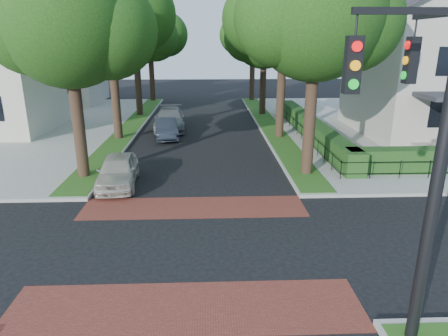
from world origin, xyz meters
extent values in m
plane|color=black|center=(0.00, 0.00, 0.00)|extent=(120.00, 120.00, 0.00)
cube|color=gray|center=(19.50, 19.00, 0.07)|extent=(30.00, 30.00, 0.15)
cube|color=maroon|center=(0.00, 3.20, 0.01)|extent=(9.00, 2.20, 0.01)
cube|color=maroon|center=(0.00, -3.20, 0.01)|extent=(9.00, 2.20, 0.01)
cube|color=#224D16|center=(5.40, 19.10, 0.16)|extent=(1.60, 29.80, 0.02)
cube|color=#224D16|center=(-5.40, 19.10, 0.16)|extent=(1.60, 29.80, 0.02)
cylinder|color=black|center=(5.50, 7.00, 3.83)|extent=(0.56, 0.56, 7.35)
sphere|color=#16370F|center=(5.50, 7.00, 7.71)|extent=(6.20, 6.20, 6.20)
sphere|color=#16370F|center=(7.21, 7.30, 7.31)|extent=(4.65, 4.65, 4.65)
sphere|color=#16370F|center=(3.95, 6.80, 7.41)|extent=(4.34, 4.34, 4.34)
sphere|color=#16370F|center=(5.60, 8.55, 8.21)|extent=(4.03, 4.03, 4.03)
cylinder|color=black|center=(5.50, 15.00, 4.00)|extent=(0.56, 0.56, 7.70)
sphere|color=#16370F|center=(5.50, 15.00, 8.07)|extent=(6.60, 6.60, 6.60)
sphere|color=#16370F|center=(7.31, 15.30, 7.67)|extent=(4.95, 4.95, 4.95)
sphere|color=#16370F|center=(3.85, 14.80, 7.77)|extent=(4.62, 4.62, 4.62)
sphere|color=#16370F|center=(5.60, 16.65, 8.57)|extent=(4.29, 4.29, 4.29)
cylinder|color=black|center=(5.50, 24.00, 3.47)|extent=(0.56, 0.56, 6.65)
sphere|color=#16370F|center=(5.50, 24.00, 6.99)|extent=(5.80, 5.80, 5.80)
sphere|color=#16370F|center=(7.09, 24.30, 6.59)|extent=(4.35, 4.35, 4.35)
sphere|color=#16370F|center=(4.05, 23.80, 6.69)|extent=(4.06, 4.06, 4.06)
sphere|color=#16370F|center=(5.60, 25.45, 7.49)|extent=(3.77, 3.77, 3.77)
cylinder|color=black|center=(5.50, 33.00, 3.65)|extent=(0.56, 0.56, 7.00)
sphere|color=#16370F|center=(5.50, 33.00, 7.35)|extent=(6.00, 6.00, 6.00)
sphere|color=#16370F|center=(7.15, 33.30, 6.95)|extent=(4.50, 4.50, 4.50)
sphere|color=#16370F|center=(4.00, 32.80, 7.05)|extent=(4.20, 4.20, 4.20)
sphere|color=#16370F|center=(5.60, 34.50, 7.85)|extent=(3.90, 3.90, 3.90)
cylinder|color=black|center=(-5.50, 7.00, 3.65)|extent=(0.56, 0.56, 7.00)
sphere|color=#16370F|center=(-5.50, 7.00, 7.35)|extent=(6.00, 6.00, 6.00)
sphere|color=#16370F|center=(-3.85, 7.30, 6.95)|extent=(4.50, 4.50, 4.50)
sphere|color=#16370F|center=(-7.00, 6.80, 7.05)|extent=(4.20, 4.20, 4.20)
sphere|color=#16370F|center=(-5.40, 8.50, 7.85)|extent=(3.90, 3.90, 3.90)
cylinder|color=black|center=(-5.50, 15.00, 4.17)|extent=(0.56, 0.56, 8.05)
sphere|color=#16370F|center=(-5.50, 15.00, 8.43)|extent=(6.40, 6.40, 6.40)
sphere|color=#16370F|center=(-3.74, 15.30, 8.03)|extent=(4.80, 4.80, 4.80)
sphere|color=#16370F|center=(-7.10, 14.80, 8.13)|extent=(4.48, 4.48, 4.48)
sphere|color=#16370F|center=(-5.40, 16.60, 8.93)|extent=(4.16, 4.16, 4.16)
cylinder|color=black|center=(-5.50, 24.00, 3.58)|extent=(0.56, 0.56, 6.86)
sphere|color=#16370F|center=(-5.50, 24.00, 7.21)|extent=(5.60, 5.60, 5.60)
sphere|color=#16370F|center=(-3.96, 24.30, 6.81)|extent=(4.20, 4.20, 4.20)
sphere|color=#16370F|center=(-6.90, 23.80, 6.91)|extent=(3.92, 3.92, 3.92)
sphere|color=#16370F|center=(-5.40, 25.40, 7.71)|extent=(3.64, 3.64, 3.64)
cylinder|color=black|center=(-5.50, 33.00, 3.72)|extent=(0.56, 0.56, 7.14)
sphere|color=#16370F|center=(-5.50, 33.00, 7.49)|extent=(6.20, 6.20, 6.20)
sphere|color=#16370F|center=(-3.79, 33.30, 7.09)|extent=(4.65, 4.65, 4.65)
sphere|color=#16370F|center=(-7.05, 32.80, 7.19)|extent=(4.34, 4.34, 4.34)
sphere|color=#16370F|center=(-5.40, 34.55, 7.99)|extent=(4.03, 4.03, 4.03)
cube|color=#1A3C14|center=(7.70, 15.00, 0.75)|extent=(1.00, 18.00, 1.20)
cylinder|color=white|center=(13.30, 8.85, 2.00)|extent=(0.24, 0.24, 3.00)
cube|color=#BBB4A8|center=(-15.50, 32.00, 3.40)|extent=(9.00, 8.00, 6.50)
cube|color=maroon|center=(-12.80, 30.40, 8.47)|extent=(0.80, 0.80, 3.64)
cylinder|color=black|center=(5.10, -4.60, 4.15)|extent=(0.26, 0.26, 8.00)
cube|color=black|center=(4.10, -4.60, 6.95)|extent=(2.00, 0.12, 0.12)
cube|color=black|center=(5.10, -3.70, 6.95)|extent=(0.12, 1.80, 0.12)
cube|color=black|center=(3.20, -4.60, 6.05)|extent=(0.28, 0.22, 1.00)
cylinder|color=red|center=(3.20, -4.73, 6.37)|extent=(0.18, 0.05, 0.18)
cylinder|color=orange|center=(3.20, -4.73, 6.05)|extent=(0.18, 0.05, 0.18)
cylinder|color=#0CB226|center=(3.20, -4.73, 5.73)|extent=(0.18, 0.05, 0.18)
cube|color=black|center=(5.10, -2.90, 6.05)|extent=(0.22, 0.28, 1.00)
cylinder|color=red|center=(4.97, -2.90, 6.37)|extent=(0.05, 0.18, 0.18)
cylinder|color=orange|center=(4.97, -2.90, 6.05)|extent=(0.05, 0.18, 0.18)
cylinder|color=#0CB226|center=(4.97, -2.90, 5.73)|extent=(0.05, 0.18, 0.18)
imported|color=#B5B2A3|center=(-3.60, 5.95, 0.73)|extent=(2.07, 4.39, 1.45)
imported|color=#1F242E|center=(-2.30, 15.40, 0.68)|extent=(2.07, 4.31, 1.36)
imported|color=slate|center=(-2.30, 18.26, 0.80)|extent=(2.58, 5.64, 1.60)
camera|label=1|loc=(0.63, -11.79, 6.46)|focal=32.00mm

